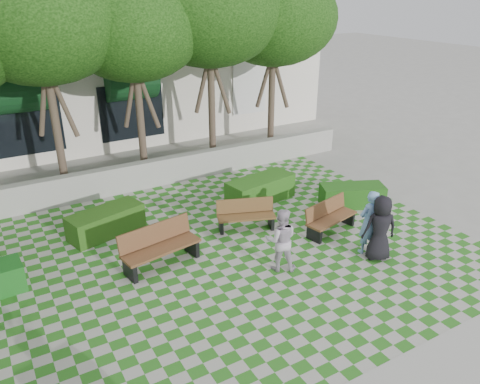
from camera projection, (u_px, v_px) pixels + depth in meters
ground at (253, 272)px, 11.14m from camera, size 90.00×90.00×0.00m
lawn at (233, 253)px, 11.92m from camera, size 12.00×12.00×0.00m
retaining_wall at (158, 172)px, 15.86m from camera, size 15.00×0.36×0.90m
bench_east at (330, 218)px, 12.82m from camera, size 1.74×0.91×0.87m
bench_mid at (246, 215)px, 12.97m from camera, size 1.68×1.05×0.84m
bench_west at (160, 247)px, 11.25m from camera, size 2.02×0.97×1.02m
hedge_east at (352, 196)px, 14.37m from camera, size 2.05×1.48×0.67m
hedge_midright at (260, 190)px, 14.66m from camera, size 2.31×1.22×0.77m
hedge_midleft at (106, 222)px, 12.72m from camera, size 2.16×1.32×0.71m
person_blue at (369, 222)px, 11.66m from camera, size 0.63×0.42×1.69m
person_dark at (380, 228)px, 11.37m from camera, size 0.97×0.82×1.68m
person_white at (281, 240)px, 10.96m from camera, size 0.96×0.90×1.57m
tree_row at (85, 28)px, 12.89m from camera, size 17.70×13.40×7.41m
building at (112, 73)px, 21.68m from camera, size 18.00×8.92×5.15m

